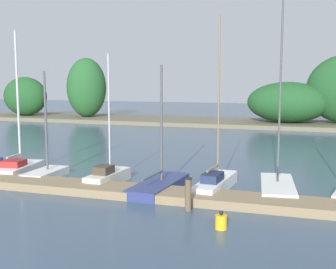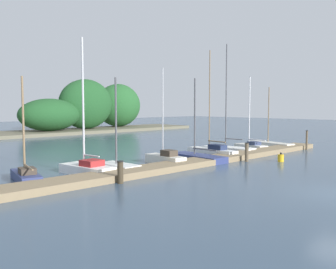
{
  "view_description": "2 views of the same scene",
  "coord_description": "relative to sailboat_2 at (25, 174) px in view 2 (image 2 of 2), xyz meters",
  "views": [
    {
      "loc": [
        9.19,
        -7.29,
        4.9
      ],
      "look_at": [
        2.99,
        11.74,
        2.34
      ],
      "focal_mm": 47.23,
      "sensor_mm": 36.0,
      "label": 1
    },
    {
      "loc": [
        -15.8,
        -5.84,
        3.69
      ],
      "look_at": [
        1.43,
        11.86,
        1.76
      ],
      "focal_mm": 40.22,
      "sensor_mm": 36.0,
      "label": 2
    }
  ],
  "objects": [
    {
      "name": "dock_pier",
      "position": [
        8.19,
        -2.48,
        -0.17
      ],
      "size": [
        31.41,
        1.8,
        0.35
      ],
      "color": "#847051",
      "rests_on": "ground"
    },
    {
      "name": "far_shore",
      "position": [
        12.95,
        27.78,
        2.56
      ],
      "size": [
        58.03,
        8.9,
        7.28
      ],
      "color": "#66604C",
      "rests_on": "ground"
    },
    {
      "name": "sailboat_2",
      "position": [
        0.0,
        0.0,
        0.0
      ],
      "size": [
        1.6,
        3.44,
        5.09
      ],
      "rotation": [
        0.0,
        0.0,
        1.35
      ],
      "color": "navy",
      "rests_on": "ground"
    },
    {
      "name": "sailboat_3",
      "position": [
        3.17,
        -0.34,
        0.07
      ],
      "size": [
        1.66,
        3.57,
        7.26
      ],
      "rotation": [
        0.0,
        0.0,
        1.69
      ],
      "color": "white",
      "rests_on": "ground"
    },
    {
      "name": "sailboat_4",
      "position": [
        5.02,
        -0.65,
        -0.04
      ],
      "size": [
        1.22,
        2.85,
        5.25
      ],
      "rotation": [
        0.0,
        0.0,
        1.59
      ],
      "color": "white",
      "rests_on": "ground"
    },
    {
      "name": "sailboat_5",
      "position": [
        8.5,
        -0.87,
        0.03
      ],
      "size": [
        1.09,
        3.21,
        6.0
      ],
      "rotation": [
        0.0,
        0.0,
        1.51
      ],
      "color": "silver",
      "rests_on": "ground"
    },
    {
      "name": "sailboat_6",
      "position": [
        11.15,
        -1.14,
        -0.08
      ],
      "size": [
        1.67,
        4.54,
        5.47
      ],
      "rotation": [
        0.0,
        0.0,
        1.5
      ],
      "color": "navy",
      "rests_on": "ground"
    },
    {
      "name": "sailboat_7",
      "position": [
        13.53,
        -0.52,
        0.04
      ],
      "size": [
        1.27,
        4.43,
        7.62
      ],
      "rotation": [
        0.0,
        0.0,
        1.49
      ],
      "color": "white",
      "rests_on": "ground"
    },
    {
      "name": "sailboat_8",
      "position": [
        16.11,
        0.0,
        -0.02
      ],
      "size": [
        1.84,
        4.38,
        8.38
      ],
      "rotation": [
        0.0,
        0.0,
        1.69
      ],
      "color": "white",
      "rests_on": "ground"
    },
    {
      "name": "sailboat_9",
      "position": [
        19.01,
        -0.22,
        -0.01
      ],
      "size": [
        1.53,
        3.24,
        6.03
      ],
      "rotation": [
        0.0,
        0.0,
        1.39
      ],
      "color": "silver",
      "rests_on": "ground"
    },
    {
      "name": "sailboat_10",
      "position": [
        21.75,
        -0.36,
        -0.08
      ],
      "size": [
        1.71,
        4.56,
        5.28
      ],
      "rotation": [
        0.0,
        0.0,
        1.44
      ],
      "color": "silver",
      "rests_on": "ground"
    },
    {
      "name": "mooring_piling_1",
      "position": [
        3.01,
        -3.61,
        0.2
      ],
      "size": [
        0.32,
        0.32,
        1.08
      ],
      "color": "#3D3323",
      "rests_on": "ground"
    },
    {
      "name": "mooring_piling_2",
      "position": [
        13.16,
        -3.82,
        0.28
      ],
      "size": [
        0.27,
        0.27,
        1.24
      ],
      "color": "brown",
      "rests_on": "ground"
    },
    {
      "name": "mooring_piling_3",
      "position": [
        22.14,
        -3.62,
        0.47
      ],
      "size": [
        0.19,
        0.19,
        1.62
      ],
      "color": "brown",
      "rests_on": "ground"
    },
    {
      "name": "channel_buoy_0",
      "position": [
        14.71,
        -5.41,
        -0.1
      ],
      "size": [
        0.39,
        0.39,
        0.61
      ],
      "color": "gold",
      "rests_on": "ground"
    }
  ]
}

